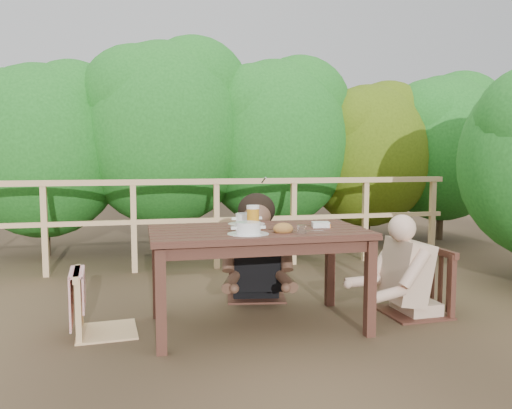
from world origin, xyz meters
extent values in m
plane|color=brown|center=(0.00, 0.00, 0.00)|extent=(60.00, 60.00, 0.00)
cube|color=#3E2118|center=(0.00, 0.00, 0.36)|extent=(1.54, 0.87, 0.71)
cube|color=tan|center=(-1.08, 0.12, 0.43)|extent=(0.46, 0.46, 0.87)
cube|color=#3E2118|center=(0.17, 0.77, 0.51)|extent=(0.58, 0.58, 1.01)
cube|color=#3E2118|center=(1.28, 0.02, 0.49)|extent=(0.51, 0.51, 0.99)
cube|color=tan|center=(0.00, 2.00, 0.51)|extent=(5.60, 0.10, 1.01)
cylinder|color=white|center=(-0.12, -0.22, 0.76)|extent=(0.28, 0.28, 0.09)
cylinder|color=silver|center=(-0.02, 0.29, 0.76)|extent=(0.29, 0.29, 0.10)
ellipsoid|color=olive|center=(0.13, -0.22, 0.75)|extent=(0.14, 0.11, 0.08)
cylinder|color=orange|center=(-0.02, 0.04, 0.80)|extent=(0.09, 0.09, 0.18)
cylinder|color=silver|center=(0.23, -0.31, 0.75)|extent=(0.06, 0.06, 0.08)
cube|color=silver|center=(0.47, -0.03, 0.74)|extent=(0.14, 0.11, 0.05)
camera|label=1|loc=(-0.82, -3.49, 1.24)|focal=35.05mm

